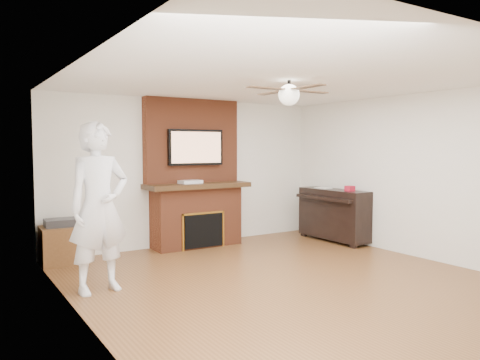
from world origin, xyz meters
TOP-DOWN VIEW (x-y plane):
  - room_shell at (0.00, 0.00)m, footprint 5.36×5.86m
  - fireplace at (0.00, 2.55)m, footprint 1.78×0.64m
  - tv at (0.00, 2.50)m, footprint 1.00×0.08m
  - ceiling_fan at (-0.00, 0.00)m, footprint 1.21×1.21m
  - person at (-2.10, 0.85)m, footprint 0.79×0.59m
  - side_table at (-2.20, 2.48)m, footprint 0.59×0.59m
  - piano at (2.27, 1.57)m, footprint 0.54×1.43m
  - cable_box at (-0.13, 2.45)m, footprint 0.39×0.25m
  - candle_green at (-0.02, 2.33)m, footprint 0.07×0.07m
  - candle_cream at (0.03, 2.36)m, footprint 0.07×0.07m
  - candle_blue at (0.21, 2.32)m, footprint 0.06×0.06m

SIDE VIEW (x-z plane):
  - candle_blue at x=0.21m, z-range 0.00..0.08m
  - candle_green at x=-0.02m, z-range 0.00..0.10m
  - candle_cream at x=0.03m, z-range 0.00..0.11m
  - side_table at x=-2.20m, z-range -0.03..0.62m
  - piano at x=2.27m, z-range -0.01..1.01m
  - person at x=-2.10m, z-range 0.00..1.98m
  - fireplace at x=0.00m, z-range -0.25..2.25m
  - cable_box at x=-0.13m, z-range 1.08..1.13m
  - room_shell at x=0.00m, z-range -0.18..2.68m
  - tv at x=0.00m, z-range 1.38..1.98m
  - ceiling_fan at x=0.00m, z-range 2.18..2.49m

